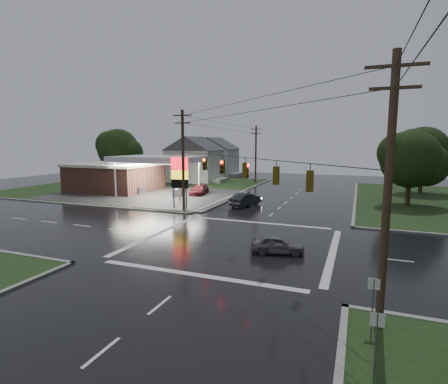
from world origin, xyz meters
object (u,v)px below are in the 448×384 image
(utility_pole_nw, at_px, (183,159))
(tree_ne_far, at_px, (424,152))
(utility_pole_se, at_px, (388,191))
(pylon_sign, at_px, (180,174))
(car_pump, at_px, (199,190))
(car_north, at_px, (245,199))
(tree_nw_behind, at_px, (119,149))
(car_crossing, at_px, (277,244))
(gas_station, at_px, (121,175))
(house_far, at_px, (214,156))
(tree_ne_near, at_px, (412,159))
(utility_pole_n, at_px, (256,153))
(house_near, at_px, (195,159))

(utility_pole_nw, distance_m, tree_ne_far, 36.20)
(utility_pole_se, bearing_deg, pylon_sign, 135.00)
(tree_ne_far, relative_size, car_pump, 2.00)
(utility_pole_nw, xyz_separation_m, car_north, (5.40, 5.46, -4.93))
(tree_nw_behind, bearing_deg, car_pump, -23.57)
(car_crossing, bearing_deg, gas_station, 41.31)
(utility_pole_nw, bearing_deg, gas_station, 147.77)
(house_far, relative_size, tree_ne_far, 1.13)
(car_north, relative_size, car_pump, 0.97)
(tree_nw_behind, height_order, tree_ne_near, tree_nw_behind)
(tree_ne_near, relative_size, car_north, 1.88)
(tree_nw_behind, bearing_deg, tree_ne_near, -9.47)
(car_crossing, relative_size, car_pump, 0.76)
(tree_ne_near, bearing_deg, utility_pole_se, -98.38)
(pylon_sign, height_order, utility_pole_se, utility_pole_se)
(utility_pole_n, relative_size, tree_nw_behind, 1.05)
(pylon_sign, bearing_deg, gas_station, 148.78)
(pylon_sign, distance_m, car_crossing, 18.60)
(pylon_sign, xyz_separation_m, utility_pole_n, (1.00, 27.50, 1.46))
(gas_station, relative_size, pylon_sign, 4.37)
(house_near, height_order, car_crossing, house_near)
(car_north, distance_m, car_pump, 10.70)
(tree_nw_behind, distance_m, car_pump, 23.39)
(pylon_sign, distance_m, tree_nw_behind, 30.49)
(tree_nw_behind, distance_m, tree_ne_near, 48.65)
(utility_pole_se, distance_m, car_north, 28.42)
(gas_station, relative_size, utility_pole_nw, 2.38)
(tree_ne_near, height_order, tree_ne_far, tree_ne_far)
(utility_pole_n, distance_m, tree_ne_far, 26.96)
(pylon_sign, xyz_separation_m, house_far, (-11.45, 37.50, 0.39))
(tree_ne_near, xyz_separation_m, car_north, (-18.25, -7.03, -4.77))
(car_crossing, xyz_separation_m, car_pump, (-16.44, 22.24, 0.08))
(tree_ne_far, bearing_deg, tree_nw_behind, -175.51)
(tree_ne_far, relative_size, car_north, 2.05)
(pylon_sign, distance_m, house_near, 27.56)
(car_crossing, bearing_deg, utility_pole_nw, 37.22)
(tree_ne_near, bearing_deg, pylon_sign, -154.99)
(pylon_sign, xyz_separation_m, car_crossing, (13.94, -11.83, -3.38))
(utility_pole_n, bearing_deg, car_crossing, -71.79)
(gas_station, relative_size, house_far, 2.37)
(tree_ne_near, bearing_deg, car_pump, -177.69)
(pylon_sign, height_order, house_far, house_far)
(car_north, bearing_deg, car_pump, -17.60)
(house_near, distance_m, tree_nw_behind, 14.33)
(tree_ne_far, xyz_separation_m, car_pump, (-30.15, -13.09, -5.47))
(gas_station, distance_m, tree_nw_behind, 13.63)
(pylon_sign, distance_m, car_pump, 11.19)
(utility_pole_nw, bearing_deg, tree_ne_far, 42.59)
(house_far, bearing_deg, car_pump, -71.72)
(pylon_sign, height_order, utility_pole_nw, utility_pole_nw)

